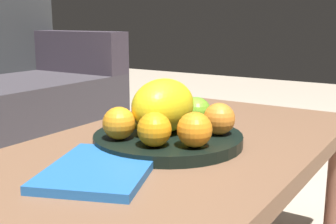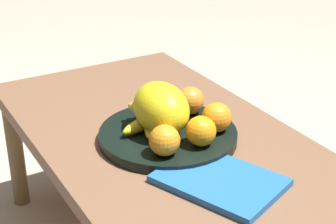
{
  "view_description": "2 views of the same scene",
  "coord_description": "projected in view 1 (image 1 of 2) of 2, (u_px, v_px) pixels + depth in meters",
  "views": [
    {
      "loc": [
        -0.84,
        -0.51,
        0.69
      ],
      "look_at": [
        -0.05,
        0.01,
        0.48
      ],
      "focal_mm": 46.61,
      "sensor_mm": 36.0,
      "label": 1
    },
    {
      "loc": [
        -1.07,
        0.6,
        1.05
      ],
      "look_at": [
        -0.05,
        0.01,
        0.48
      ],
      "focal_mm": 59.22,
      "sensor_mm": 36.0,
      "label": 2
    }
  ],
  "objects": [
    {
      "name": "coffee_table",
      "position": [
        182.0,
        159.0,
        1.03
      ],
      "size": [
        1.03,
        0.59,
        0.41
      ],
      "color": "brown",
      "rests_on": "ground_plane"
    },
    {
      "name": "fruit_bowl",
      "position": [
        168.0,
        139.0,
        0.98
      ],
      "size": [
        0.33,
        0.33,
        0.03
      ],
      "primitive_type": "cylinder",
      "color": "black",
      "rests_on": "coffee_table"
    },
    {
      "name": "melon_large_front",
      "position": [
        163.0,
        106.0,
        0.98
      ],
      "size": [
        0.17,
        0.13,
        0.12
      ],
      "primitive_type": "ellipsoid",
      "rotation": [
        0.0,
        0.0,
        -0.04
      ],
      "color": "yellow",
      "rests_on": "fruit_bowl"
    },
    {
      "name": "orange_front",
      "position": [
        154.0,
        130.0,
        0.87
      ],
      "size": [
        0.07,
        0.07,
        0.07
      ],
      "primitive_type": "sphere",
      "color": "orange",
      "rests_on": "fruit_bowl"
    },
    {
      "name": "orange_left",
      "position": [
        119.0,
        123.0,
        0.93
      ],
      "size": [
        0.07,
        0.07,
        0.07
      ],
      "primitive_type": "sphere",
      "color": "orange",
      "rests_on": "fruit_bowl"
    },
    {
      "name": "orange_right",
      "position": [
        195.0,
        130.0,
        0.87
      ],
      "size": [
        0.07,
        0.07,
        0.07
      ],
      "primitive_type": "sphere",
      "color": "orange",
      "rests_on": "fruit_bowl"
    },
    {
      "name": "orange_back",
      "position": [
        219.0,
        119.0,
        0.96
      ],
      "size": [
        0.07,
        0.07,
        0.07
      ],
      "primitive_type": "sphere",
      "color": "orange",
      "rests_on": "fruit_bowl"
    },
    {
      "name": "apple_front",
      "position": [
        196.0,
        112.0,
        1.03
      ],
      "size": [
        0.07,
        0.07,
        0.07
      ],
      "primitive_type": "sphere",
      "color": "#69A927",
      "rests_on": "fruit_bowl"
    },
    {
      "name": "banana_bunch",
      "position": [
        161.0,
        117.0,
        1.01
      ],
      "size": [
        0.16,
        0.15,
        0.06
      ],
      "color": "yellow",
      "rests_on": "fruit_bowl"
    },
    {
      "name": "magazine",
      "position": [
        101.0,
        169.0,
        0.8
      ],
      "size": [
        0.3,
        0.26,
        0.02
      ],
      "primitive_type": "cube",
      "rotation": [
        0.0,
        0.0,
        0.38
      ],
      "color": "blue",
      "rests_on": "coffee_table"
    }
  ]
}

